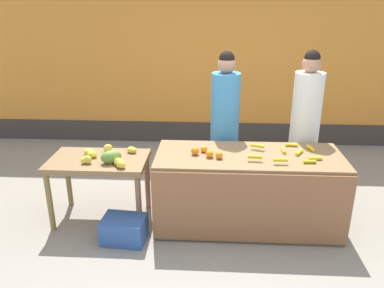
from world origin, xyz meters
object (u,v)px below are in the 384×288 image
object	(u,v)px
vendor_woman_blue_shirt	(225,127)
produce_sack	(177,167)
vendor_woman_white_shirt	(305,128)
produce_crate	(124,229)

from	to	relation	value
vendor_woman_blue_shirt	produce_sack	distance (m)	0.89
produce_sack	vendor_woman_blue_shirt	bearing A→B (deg)	-16.42
vendor_woman_white_shirt	produce_sack	distance (m)	1.69
produce_crate	produce_sack	bearing A→B (deg)	70.69
produce_sack	vendor_woman_white_shirt	bearing A→B (deg)	-7.28
vendor_woman_blue_shirt	produce_crate	world-z (taller)	vendor_woman_blue_shirt
vendor_woman_white_shirt	produce_sack	world-z (taller)	vendor_woman_white_shirt
vendor_woman_blue_shirt	produce_crate	xyz separation A→B (m)	(-1.04, -1.07, -0.79)
vendor_woman_blue_shirt	vendor_woman_white_shirt	distance (m)	0.95
vendor_woman_blue_shirt	vendor_woman_white_shirt	xyz separation A→B (m)	(0.95, -0.02, 0.01)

